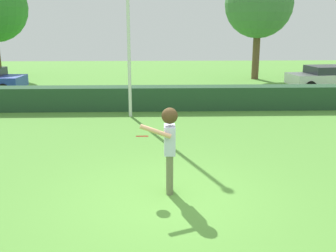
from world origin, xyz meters
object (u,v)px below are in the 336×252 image
(parked_car_white, at_px, (329,77))
(oak_tree, at_px, (259,4))
(person, at_px, (169,140))
(frisbee, at_px, (142,136))
(lamppost, at_px, (128,10))

(parked_car_white, relative_size, oak_tree, 0.66)
(person, height_order, frisbee, person)
(parked_car_white, bearing_deg, lamppost, -149.89)
(lamppost, relative_size, oak_tree, 1.06)
(frisbee, height_order, lamppost, lamppost)
(person, relative_size, parked_car_white, 0.41)
(oak_tree, bearing_deg, frisbee, -111.37)
(frisbee, height_order, parked_car_white, parked_car_white)
(frisbee, distance_m, lamppost, 7.25)
(person, height_order, lamppost, lamppost)
(person, distance_m, parked_car_white, 15.54)
(person, bearing_deg, frisbee, 160.74)
(lamppost, bearing_deg, parked_car_white, 30.11)
(person, bearing_deg, lamppost, 99.99)
(frisbee, xyz_separation_m, oak_tree, (6.57, 16.79, 3.39))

